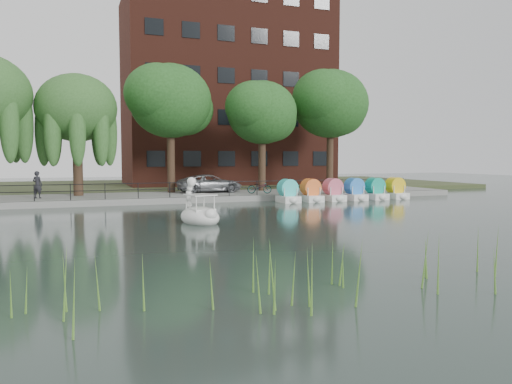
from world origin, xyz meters
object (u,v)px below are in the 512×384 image
minivan (210,182)px  swan_boat (199,213)px  pedestrian (37,183)px  bicycle (259,186)px

minivan → swan_boat: 14.17m
pedestrian → swan_boat: size_ratio=0.73×
pedestrian → bicycle: bearing=-152.1°
minivan → pedestrian: 11.68m
minivan → bicycle: minivan is taller
pedestrian → swan_boat: 14.30m
bicycle → swan_boat: swan_boat is taller
minivan → pedestrian: (-11.60, -1.37, 0.23)m
bicycle → swan_boat: (-7.18, -11.24, -0.45)m
bicycle → pedestrian: bearing=107.1°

